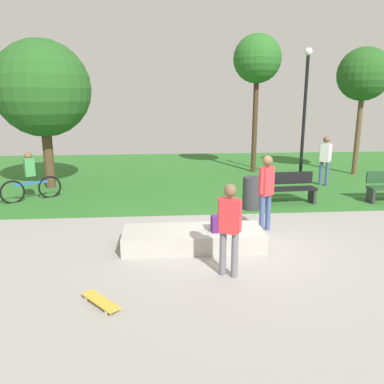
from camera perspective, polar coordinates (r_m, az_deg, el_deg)
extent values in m
plane|color=gray|center=(8.37, 7.82, -7.82)|extent=(28.00, 28.00, 0.00)
cube|color=#2D6B28|center=(16.12, 1.66, 2.78)|extent=(26.60, 11.73, 0.01)
cube|color=#A8A59E|center=(8.15, 0.18, -6.85)|extent=(2.92, 1.07, 0.38)
cube|color=#4C1E66|center=(7.97, 3.61, -4.69)|extent=(0.21, 0.29, 0.32)
cylinder|color=slate|center=(6.82, 6.31, -9.27)|extent=(0.12, 0.12, 0.80)
cylinder|color=slate|center=(6.89, 4.57, -8.97)|extent=(0.12, 0.12, 0.80)
cube|color=red|center=(6.61, 5.57, -3.50)|extent=(0.38, 0.34, 0.60)
cylinder|color=red|center=(6.55, 6.97, -3.48)|extent=(0.09, 0.09, 0.55)
cylinder|color=red|center=(6.66, 4.21, -3.12)|extent=(0.09, 0.09, 0.55)
sphere|color=brown|center=(6.50, 5.66, 0.21)|extent=(0.22, 0.22, 0.22)
cylinder|color=#3F5184|center=(9.12, 10.30, -3.20)|extent=(0.12, 0.12, 0.87)
cylinder|color=#3F5184|center=(9.29, 11.17, -2.93)|extent=(0.12, 0.12, 0.87)
cube|color=red|center=(9.02, 10.95, 1.58)|extent=(0.38, 0.35, 0.65)
cylinder|color=red|center=(8.88, 10.26, 1.60)|extent=(0.09, 0.09, 0.60)
cylinder|color=red|center=(9.14, 11.63, 1.88)|extent=(0.09, 0.09, 0.60)
sphere|color=brown|center=(8.93, 11.08, 4.55)|extent=(0.24, 0.24, 0.24)
cube|color=gold|center=(6.22, -13.34, -15.35)|extent=(0.67, 0.74, 0.02)
cylinder|color=silver|center=(6.07, -11.19, -16.46)|extent=(0.06, 0.06, 0.06)
cylinder|color=silver|center=(6.00, -12.52, -16.93)|extent=(0.06, 0.06, 0.06)
cylinder|color=silver|center=(6.49, -14.05, -14.51)|extent=(0.06, 0.06, 0.06)
cylinder|color=silver|center=(6.42, -15.31, -14.91)|extent=(0.06, 0.06, 0.06)
cube|color=#2D2D33|center=(12.71, 24.85, -0.45)|extent=(0.08, 0.40, 0.45)
cube|color=black|center=(11.73, 14.12, 0.46)|extent=(1.63, 0.55, 0.06)
cube|color=black|center=(11.87, 13.80, 2.02)|extent=(1.60, 0.17, 0.36)
cube|color=#2D2D33|center=(12.08, 17.29, -0.47)|extent=(0.11, 0.40, 0.45)
cube|color=#2D2D33|center=(11.53, 10.67, -0.75)|extent=(0.11, 0.40, 0.45)
cylinder|color=brown|center=(17.08, 23.27, 7.96)|extent=(0.21, 0.21, 3.34)
sphere|color=#23561E|center=(17.05, 24.01, 15.60)|extent=(2.04, 2.04, 2.04)
cylinder|color=#4C3823|center=(14.23, -20.43, 5.37)|extent=(0.34, 0.34, 2.41)
sphere|color=#23561E|center=(14.11, -21.18, 14.04)|extent=(3.17, 3.17, 3.17)
cylinder|color=#42301E|center=(16.47, 9.24, 9.86)|extent=(0.21, 0.21, 4.01)
sphere|color=#286623|center=(16.51, 9.60, 18.83)|extent=(1.92, 1.92, 1.92)
cylinder|color=black|center=(15.11, 16.17, 10.18)|extent=(0.12, 0.12, 4.53)
sphere|color=silver|center=(15.18, 16.79, 19.19)|extent=(0.28, 0.28, 0.28)
cylinder|color=#333338|center=(10.95, 8.75, -0.17)|extent=(0.50, 0.50, 0.92)
cylinder|color=#3F5184|center=(14.55, 19.26, 2.53)|extent=(0.12, 0.12, 0.86)
cylinder|color=#3F5184|center=(14.62, 18.45, 2.64)|extent=(0.12, 0.12, 0.86)
cube|color=white|center=(14.47, 19.08, 5.49)|extent=(0.37, 0.37, 0.64)
cylinder|color=white|center=(14.41, 19.72, 5.51)|extent=(0.09, 0.09, 0.59)
cylinder|color=white|center=(14.52, 18.46, 5.67)|extent=(0.09, 0.09, 0.59)
sphere|color=brown|center=(14.42, 19.23, 7.32)|extent=(0.23, 0.23, 0.23)
cube|color=#1E4C8C|center=(14.61, 19.31, 5.67)|extent=(0.30, 0.30, 0.36)
torus|color=black|center=(12.66, -24.96, -0.02)|extent=(0.64, 0.44, 0.72)
torus|color=black|center=(12.92, -20.23, 0.68)|extent=(0.64, 0.44, 0.72)
cube|color=#2659A5|center=(12.74, -22.65, 1.21)|extent=(0.85, 0.57, 0.08)
cube|color=#3F8C4C|center=(12.65, -22.85, 3.42)|extent=(0.33, 0.30, 0.56)
sphere|color=brown|center=(12.60, -23.00, 4.98)|extent=(0.22, 0.22, 0.22)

